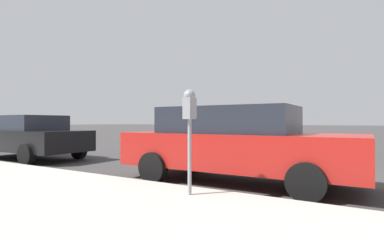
{
  "coord_description": "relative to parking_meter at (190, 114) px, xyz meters",
  "views": [
    {
      "loc": [
        -6.73,
        -1.98,
        1.28
      ],
      "look_at": [
        -2.62,
        0.52,
        1.31
      ],
      "focal_mm": 28.0,
      "sensor_mm": 36.0,
      "label": 1
    }
  ],
  "objects": [
    {
      "name": "ground_plane",
      "position": [
        2.73,
        -0.49,
        -1.4
      ],
      "size": [
        220.0,
        220.0,
        0.0
      ],
      "primitive_type": "plane",
      "color": "#3D3A3A"
    },
    {
      "name": "parking_meter",
      "position": [
        0.0,
        0.0,
        0.0
      ],
      "size": [
        0.21,
        0.19,
        1.66
      ],
      "color": "gray",
      "rests_on": "sidewalk"
    },
    {
      "name": "car_black",
      "position": [
        1.87,
        7.67,
        -0.61
      ],
      "size": [
        2.1,
        4.51,
        1.49
      ],
      "rotation": [
        0.0,
        0.0,
        3.16
      ],
      "color": "black",
      "rests_on": "ground_plane"
    },
    {
      "name": "car_red",
      "position": [
        1.87,
        0.04,
        -0.57
      ],
      "size": [
        2.03,
        4.95,
        1.6
      ],
      "rotation": [
        0.0,
        0.0,
        3.16
      ],
      "color": "#B21E19",
      "rests_on": "ground_plane"
    }
  ]
}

